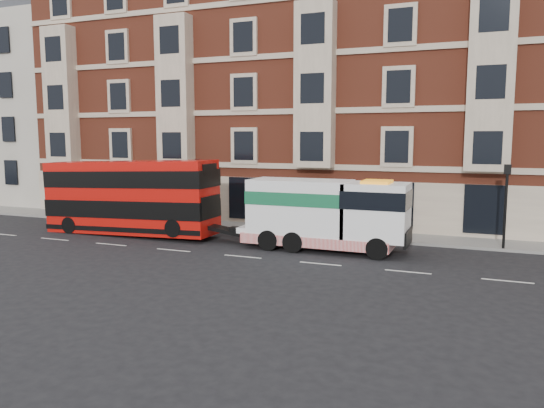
{
  "coord_description": "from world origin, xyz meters",
  "views": [
    {
      "loc": [
        10.91,
        -23.28,
        5.9
      ],
      "look_at": [
        -0.05,
        4.0,
        2.15
      ],
      "focal_mm": 35.0,
      "sensor_mm": 36.0,
      "label": 1
    }
  ],
  "objects_px": {
    "double_decker_bus": "(130,196)",
    "pedestrian": "(95,206)",
    "box_van": "(105,205)",
    "tow_truck": "(323,213)"
  },
  "relations": [
    {
      "from": "pedestrian",
      "to": "tow_truck",
      "type": "bearing_deg",
      "value": 16.08
    },
    {
      "from": "double_decker_bus",
      "to": "box_van",
      "type": "xyz_separation_m",
      "value": [
        -3.53,
        1.96,
        -0.95
      ]
    },
    {
      "from": "box_van",
      "to": "pedestrian",
      "type": "height_order",
      "value": "box_van"
    },
    {
      "from": "double_decker_bus",
      "to": "box_van",
      "type": "height_order",
      "value": "double_decker_bus"
    },
    {
      "from": "pedestrian",
      "to": "double_decker_bus",
      "type": "bearing_deg",
      "value": -4.29
    },
    {
      "from": "double_decker_bus",
      "to": "pedestrian",
      "type": "bearing_deg",
      "value": 148.69
    },
    {
      "from": "tow_truck",
      "to": "box_van",
      "type": "height_order",
      "value": "tow_truck"
    },
    {
      "from": "box_van",
      "to": "tow_truck",
      "type": "bearing_deg",
      "value": 4.09
    },
    {
      "from": "double_decker_bus",
      "to": "pedestrian",
      "type": "distance_m",
      "value": 6.71
    },
    {
      "from": "double_decker_bus",
      "to": "box_van",
      "type": "relative_size",
      "value": 1.89
    }
  ]
}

